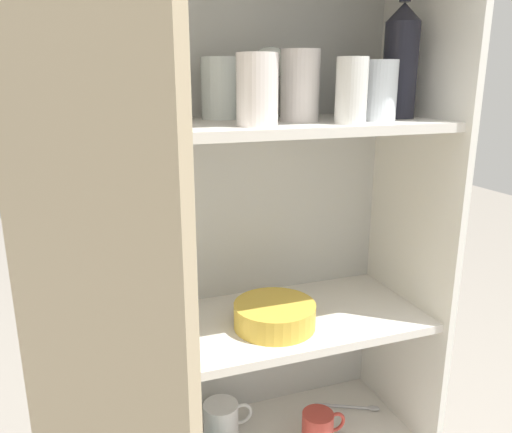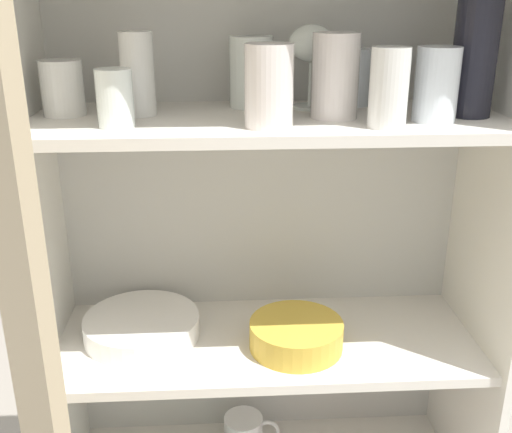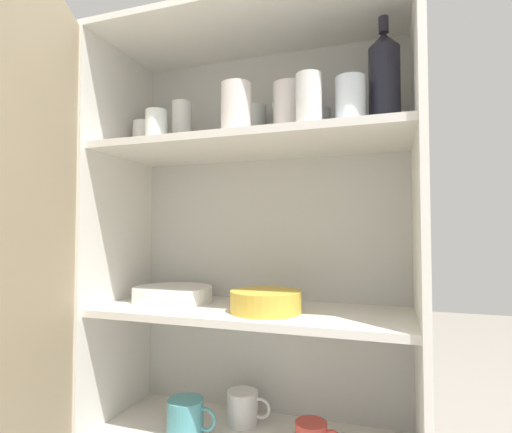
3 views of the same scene
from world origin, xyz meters
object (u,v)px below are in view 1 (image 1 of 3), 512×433
object	(u,v)px
mixing_bowl_large	(275,314)
wine_bottle	(401,61)
coffee_mug_primary	(318,428)
plate_stack_white	(131,328)

from	to	relation	value
mixing_bowl_large	wine_bottle	bearing A→B (deg)	3.74
wine_bottle	coffee_mug_primary	bearing A→B (deg)	-172.29
wine_bottle	plate_stack_white	size ratio (longest dim) A/B	1.20
plate_stack_white	coffee_mug_primary	world-z (taller)	plate_stack_white
coffee_mug_primary	mixing_bowl_large	bearing A→B (deg)	177.74
plate_stack_white	coffee_mug_primary	xyz separation A→B (m)	(0.43, -0.07, -0.33)
wine_bottle	mixing_bowl_large	bearing A→B (deg)	-176.26
coffee_mug_primary	wine_bottle	bearing A→B (deg)	7.71
mixing_bowl_large	plate_stack_white	bearing A→B (deg)	169.03
plate_stack_white	mixing_bowl_large	bearing A→B (deg)	-10.97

